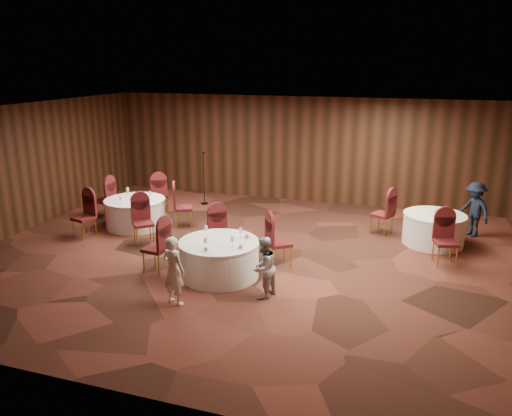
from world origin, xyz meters
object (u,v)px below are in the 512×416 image
(table_right, at_px, (434,229))
(mic_stand, at_px, (204,189))
(table_main, at_px, (219,258))
(woman_b, at_px, (264,268))
(man_c, at_px, (474,209))
(table_left, at_px, (136,213))
(woman_a, at_px, (174,271))

(table_right, distance_m, mic_stand, 6.77)
(table_main, relative_size, table_right, 1.13)
(woman_b, bearing_deg, table_right, 157.63)
(table_main, relative_size, woman_b, 1.39)
(table_right, relative_size, mic_stand, 0.90)
(table_main, height_order, table_right, same)
(mic_stand, distance_m, man_c, 7.56)
(table_right, distance_m, woman_b, 4.97)
(mic_stand, bearing_deg, woman_b, -56.58)
(table_left, distance_m, man_c, 8.61)
(woman_a, relative_size, woman_b, 1.10)
(mic_stand, distance_m, woman_a, 6.54)
(table_main, xyz_separation_m, man_c, (5.09, 4.22, 0.31))
(table_right, xyz_separation_m, mic_stand, (-6.60, 1.49, 0.09))
(table_left, height_order, mic_stand, mic_stand)
(table_right, bearing_deg, woman_a, -133.55)
(table_right, height_order, woman_a, woman_a)
(table_left, distance_m, table_right, 7.52)
(man_c, bearing_deg, table_right, -87.25)
(woman_a, xyz_separation_m, woman_b, (1.44, 0.75, -0.06))
(table_main, relative_size, mic_stand, 1.02)
(mic_stand, height_order, woman_b, mic_stand)
(woman_a, relative_size, man_c, 0.93)
(table_left, distance_m, mic_stand, 2.69)
(woman_b, bearing_deg, mic_stand, -131.53)
(table_right, height_order, woman_b, woman_b)
(table_left, xyz_separation_m, woman_a, (2.98, -3.63, 0.27))
(table_left, xyz_separation_m, woman_b, (4.43, -2.88, 0.21))
(table_main, height_order, table_left, same)
(table_right, bearing_deg, mic_stand, 167.29)
(table_main, distance_m, table_left, 3.99)
(table_right, xyz_separation_m, woman_b, (-3.02, -3.94, 0.21))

